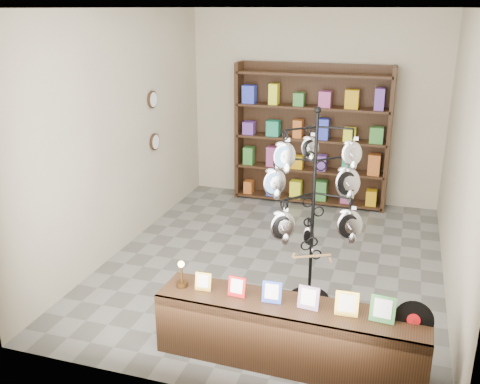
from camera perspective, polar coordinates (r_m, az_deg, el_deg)
name	(u,v)px	position (r m, az deg, el deg)	size (l,w,h in m)	color
ground	(274,261)	(6.75, 3.68, -7.38)	(5.00, 5.00, 0.00)	slate
room_envelope	(278,115)	(6.15, 4.05, 8.24)	(5.00, 5.00, 5.00)	#B8AE94
display_tree	(314,193)	(5.48, 7.89, -0.15)	(1.14, 1.14, 2.10)	black
front_shelf	(289,334)	(4.88, 5.23, -14.80)	(2.37, 0.54, 0.83)	black
back_shelving	(311,140)	(8.52, 7.58, 5.55)	(2.42, 0.36, 2.20)	black
wall_clocks	(154,121)	(7.63, -9.20, 7.49)	(0.03, 0.24, 0.84)	black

